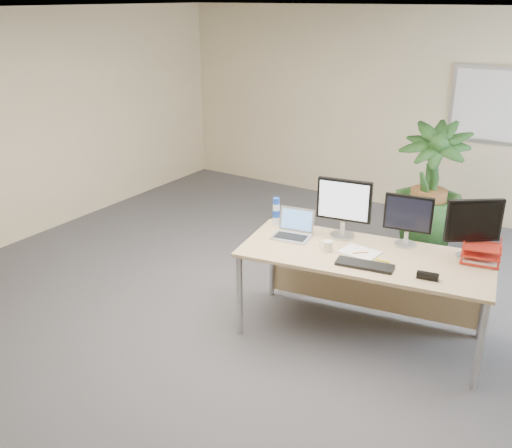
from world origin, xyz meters
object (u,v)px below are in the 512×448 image
Objects in this scene: desk at (367,267)px; monitor_right at (408,217)px; floor_plant at (429,193)px; monitor_left at (344,205)px; laptop at (294,230)px.

monitor_right is (0.24, 0.24, 0.43)m from desk.
floor_plant is at bearing 100.20° from monitor_right.
floor_plant is 1.71m from monitor_right.
monitor_left is (-0.24, -1.79, 0.35)m from floor_plant.
floor_plant is 1.84m from monitor_left.
desk is 1.46× the size of floor_plant.
desk is at bearing -21.17° from monitor_left.
laptop reaches higher than desk.
laptop is at bearing -150.46° from monitor_left.
monitor_left is 1.18× the size of monitor_right.
floor_plant is 2.10m from laptop.
monitor_right reaches higher than desk.
monitor_right is 1.00m from laptop.
laptop is at bearing -159.50° from monitor_right.
monitor_right is (0.30, -1.66, 0.31)m from floor_plant.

